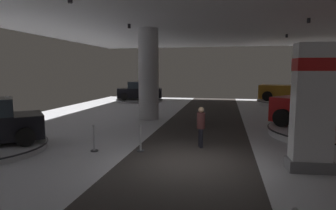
{
  "coord_description": "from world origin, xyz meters",
  "views": [
    {
      "loc": [
        1.15,
        -8.77,
        2.96
      ],
      "look_at": [
        -1.44,
        3.85,
        1.4
      ],
      "focal_mm": 30.1,
      "sensor_mm": 36.0,
      "label": 1
    }
  ],
  "objects": [
    {
      "name": "stanchion_c",
      "position": [
        -1.89,
        0.98,
        0.37
      ],
      "size": [
        0.28,
        0.28,
        1.01
      ],
      "color": "#333338",
      "rests_on": "ground"
    },
    {
      "name": "visitor_walking_near",
      "position": [
        0.25,
        1.97,
        0.91
      ],
      "size": [
        0.32,
        0.32,
        1.59
      ],
      "color": "black",
      "rests_on": "ground"
    },
    {
      "name": "pickup_truck_deep_right",
      "position": [
        7.11,
        17.26,
        1.3
      ],
      "size": [
        5.67,
        3.75,
        2.3
      ],
      "color": "#B77519",
      "rests_on": "display_platform_deep_right"
    },
    {
      "name": "display_platform_deep_right",
      "position": [
        6.8,
        17.34,
        0.2
      ],
      "size": [
        5.76,
        5.76,
        0.37
      ],
      "color": "silver",
      "rests_on": "ground"
    },
    {
      "name": "display_platform_mid_right",
      "position": [
        5.98,
        4.91,
        0.18
      ],
      "size": [
        5.68,
        5.68,
        0.33
      ],
      "color": "silver",
      "rests_on": "ground"
    },
    {
      "name": "ground",
      "position": [
        0.0,
        0.0,
        -0.02
      ],
      "size": [
        24.0,
        44.0,
        0.06
      ],
      "color": "silver"
    },
    {
      "name": "brand_sign_pylon",
      "position": [
        3.64,
        0.01,
        1.95
      ],
      "size": [
        1.31,
        0.74,
        3.76
      ],
      "color": "slate",
      "rests_on": "ground"
    },
    {
      "name": "stanchion_a",
      "position": [
        -3.57,
        0.63,
        0.37
      ],
      "size": [
        0.28,
        0.28,
        1.01
      ],
      "color": "#333338",
      "rests_on": "ground"
    },
    {
      "name": "display_platform_deep_left",
      "position": [
        -7.05,
        17.38,
        0.13
      ],
      "size": [
        4.51,
        4.51,
        0.23
      ],
      "color": "#B7B7BC",
      "rests_on": "ground"
    },
    {
      "name": "column_left",
      "position": [
        -3.48,
        7.87,
        2.75
      ],
      "size": [
        1.23,
        1.23,
        5.5
      ],
      "color": "silver",
      "rests_on": "ground"
    },
    {
      "name": "display_car_deep_left",
      "position": [
        -7.08,
        17.37,
        0.99
      ],
      "size": [
        4.55,
        3.21,
        1.71
      ],
      "color": "black",
      "rests_on": "display_platform_deep_left"
    }
  ]
}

